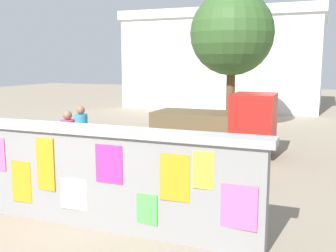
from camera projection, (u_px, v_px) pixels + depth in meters
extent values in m
plane|color=gray|center=(208.00, 140.00, 14.23)|extent=(60.00, 60.00, 0.00)
cube|color=gray|center=(78.00, 178.00, 6.76)|extent=(6.31, 0.30, 1.59)
cube|color=#A0A0A0|center=(76.00, 129.00, 6.63)|extent=(6.51, 0.42, 0.12)
cube|color=orange|center=(21.00, 182.00, 7.03)|extent=(0.41, 0.02, 0.74)
cube|color=orange|center=(45.00, 164.00, 6.78)|extent=(0.37, 0.03, 0.92)
cube|color=silver|center=(74.00, 194.00, 6.65)|extent=(0.50, 0.04, 0.53)
cube|color=#F42D8C|center=(109.00, 164.00, 6.31)|extent=(0.48, 0.01, 0.62)
cube|color=#4CD84C|center=(147.00, 209.00, 6.17)|extent=(0.35, 0.03, 0.48)
cube|color=orange|center=(175.00, 178.00, 5.92)|extent=(0.47, 0.03, 0.72)
cube|color=yellow|center=(203.00, 170.00, 5.73)|extent=(0.31, 0.02, 0.55)
cube|color=#F9599E|center=(239.00, 207.00, 5.62)|extent=(0.53, 0.04, 0.65)
cylinder|color=black|center=(259.00, 141.00, 12.28)|extent=(0.70, 0.21, 0.70)
cylinder|color=black|center=(253.00, 149.00, 11.08)|extent=(0.70, 0.21, 0.70)
cylinder|color=black|center=(183.00, 135.00, 13.16)|extent=(0.70, 0.21, 0.70)
cylinder|color=black|center=(169.00, 143.00, 11.96)|extent=(0.70, 0.21, 0.70)
cube|color=red|center=(254.00, 119.00, 11.60)|extent=(1.22, 1.52, 1.50)
cube|color=brown|center=(194.00, 126.00, 12.28)|extent=(2.42, 1.53, 0.90)
cylinder|color=black|center=(179.00, 177.00, 8.58)|extent=(0.61, 0.20, 0.60)
cylinder|color=black|center=(240.00, 180.00, 8.33)|extent=(0.61, 0.22, 0.60)
cube|color=#1933A5|center=(210.00, 166.00, 8.41)|extent=(1.03, 0.41, 0.32)
cube|color=black|center=(219.00, 158.00, 8.34)|extent=(0.59, 0.32, 0.10)
cube|color=#262626|center=(184.00, 152.00, 8.48)|extent=(0.14, 0.56, 0.03)
cylinder|color=black|center=(141.00, 175.00, 8.62)|extent=(0.66, 0.10, 0.66)
cylinder|color=black|center=(96.00, 171.00, 8.91)|extent=(0.66, 0.10, 0.66)
cube|color=gold|center=(118.00, 165.00, 8.74)|extent=(0.95, 0.13, 0.06)
cylinder|color=gold|center=(111.00, 155.00, 8.74)|extent=(0.03, 0.03, 0.40)
cube|color=black|center=(111.00, 146.00, 8.71)|extent=(0.21, 0.10, 0.05)
cube|color=black|center=(138.00, 150.00, 8.54)|extent=(0.08, 0.44, 0.03)
cylinder|color=#3F994C|center=(81.00, 152.00, 10.47)|extent=(0.12, 0.12, 0.80)
cylinder|color=#3F994C|center=(84.00, 151.00, 10.64)|extent=(0.12, 0.12, 0.80)
cylinder|color=#338CBF|center=(81.00, 126.00, 10.44)|extent=(0.38, 0.38, 0.60)
sphere|color=#8C664C|center=(81.00, 110.00, 10.38)|extent=(0.22, 0.22, 0.22)
cylinder|color=#BF6626|center=(67.00, 160.00, 9.62)|extent=(0.12, 0.12, 0.80)
cylinder|color=#BF6626|center=(71.00, 162.00, 9.49)|extent=(0.12, 0.12, 0.80)
cylinder|color=#D83F72|center=(68.00, 132.00, 9.45)|extent=(0.45, 0.45, 0.60)
sphere|color=#8C664C|center=(67.00, 115.00, 9.38)|extent=(0.22, 0.22, 0.22)
cylinder|color=brown|center=(230.00, 97.00, 16.14)|extent=(0.35, 0.35, 2.71)
sphere|color=#345927|center=(232.00, 33.00, 15.74)|extent=(3.33, 3.33, 3.33)
cube|color=white|center=(227.00, 64.00, 25.03)|extent=(11.25, 6.75, 5.20)
cube|color=silver|center=(228.00, 18.00, 24.58)|extent=(11.55, 7.05, 0.50)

